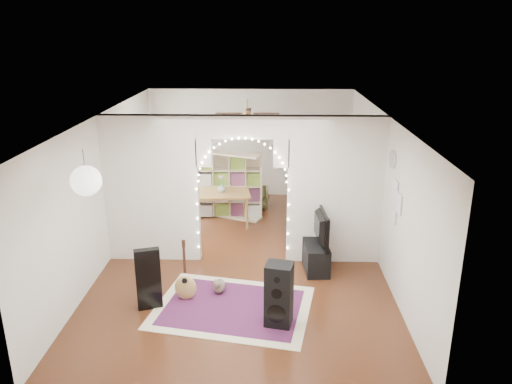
{
  "coord_description": "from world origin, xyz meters",
  "views": [
    {
      "loc": [
        0.48,
        -8.5,
        4.15
      ],
      "look_at": [
        0.23,
        0.3,
        1.22
      ],
      "focal_mm": 35.0,
      "sensor_mm": 36.0,
      "label": 1
    }
  ],
  "objects_px": {
    "acoustic_guitar": "(185,278)",
    "bookcase": "(230,185)",
    "dining_table": "(222,195)",
    "floor_speaker": "(279,295)",
    "media_console": "(315,254)",
    "dining_chair_left": "(257,198)",
    "dining_chair_right": "(304,201)"
  },
  "relations": [
    {
      "from": "floor_speaker",
      "to": "dining_chair_left",
      "type": "height_order",
      "value": "floor_speaker"
    },
    {
      "from": "floor_speaker",
      "to": "bookcase",
      "type": "xyz_separation_m",
      "value": [
        -1.04,
        4.37,
        0.27
      ]
    },
    {
      "from": "media_console",
      "to": "acoustic_guitar",
      "type": "bearing_deg",
      "value": -154.88
    },
    {
      "from": "bookcase",
      "to": "dining_table",
      "type": "xyz_separation_m",
      "value": [
        -0.14,
        -0.54,
        -0.07
      ]
    },
    {
      "from": "acoustic_guitar",
      "to": "dining_table",
      "type": "bearing_deg",
      "value": 78.35
    },
    {
      "from": "media_console",
      "to": "dining_chair_left",
      "type": "xyz_separation_m",
      "value": [
        -1.12,
        3.1,
        -0.01
      ]
    },
    {
      "from": "acoustic_guitar",
      "to": "media_console",
      "type": "relative_size",
      "value": 0.87
    },
    {
      "from": "dining_chair_left",
      "to": "floor_speaker",
      "type": "bearing_deg",
      "value": -87.17
    },
    {
      "from": "media_console",
      "to": "dining_chair_right",
      "type": "xyz_separation_m",
      "value": [
        -0.01,
        2.91,
        -0.01
      ]
    },
    {
      "from": "acoustic_guitar",
      "to": "media_console",
      "type": "height_order",
      "value": "acoustic_guitar"
    },
    {
      "from": "acoustic_guitar",
      "to": "bookcase",
      "type": "bearing_deg",
      "value": 76.99
    },
    {
      "from": "floor_speaker",
      "to": "media_console",
      "type": "xyz_separation_m",
      "value": [
        0.68,
        1.85,
        -0.23
      ]
    },
    {
      "from": "media_console",
      "to": "dining_chair_left",
      "type": "height_order",
      "value": "media_console"
    },
    {
      "from": "dining_chair_right",
      "to": "floor_speaker",
      "type": "bearing_deg",
      "value": -82.62
    },
    {
      "from": "dining_chair_right",
      "to": "acoustic_guitar",
      "type": "bearing_deg",
      "value": -102.06
    },
    {
      "from": "media_console",
      "to": "dining_table",
      "type": "xyz_separation_m",
      "value": [
        -1.86,
        1.97,
        0.43
      ]
    },
    {
      "from": "acoustic_guitar",
      "to": "dining_chair_left",
      "type": "relative_size",
      "value": 1.63
    },
    {
      "from": "media_console",
      "to": "dining_table",
      "type": "bearing_deg",
      "value": 129.32
    },
    {
      "from": "acoustic_guitar",
      "to": "bookcase",
      "type": "height_order",
      "value": "bookcase"
    },
    {
      "from": "bookcase",
      "to": "floor_speaker",
      "type": "bearing_deg",
      "value": -54.11
    },
    {
      "from": "floor_speaker",
      "to": "media_console",
      "type": "distance_m",
      "value": 1.99
    },
    {
      "from": "floor_speaker",
      "to": "dining_chair_right",
      "type": "bearing_deg",
      "value": 94.33
    },
    {
      "from": "dining_table",
      "to": "dining_chair_right",
      "type": "relative_size",
      "value": 2.44
    },
    {
      "from": "bookcase",
      "to": "dining_table",
      "type": "bearing_deg",
      "value": -81.83
    },
    {
      "from": "media_console",
      "to": "bookcase",
      "type": "height_order",
      "value": "bookcase"
    },
    {
      "from": "media_console",
      "to": "dining_chair_left",
      "type": "relative_size",
      "value": 1.86
    },
    {
      "from": "acoustic_guitar",
      "to": "dining_chair_right",
      "type": "relative_size",
      "value": 1.64
    },
    {
      "from": "floor_speaker",
      "to": "dining_table",
      "type": "xyz_separation_m",
      "value": [
        -1.18,
        3.82,
        0.2
      ]
    },
    {
      "from": "dining_chair_right",
      "to": "bookcase",
      "type": "bearing_deg",
      "value": -151.49
    },
    {
      "from": "acoustic_guitar",
      "to": "dining_chair_left",
      "type": "bearing_deg",
      "value": 70.1
    },
    {
      "from": "acoustic_guitar",
      "to": "dining_chair_left",
      "type": "xyz_separation_m",
      "value": [
        1.02,
        4.3,
        -0.14
      ]
    },
    {
      "from": "acoustic_guitar",
      "to": "bookcase",
      "type": "relative_size",
      "value": 0.58
    }
  ]
}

